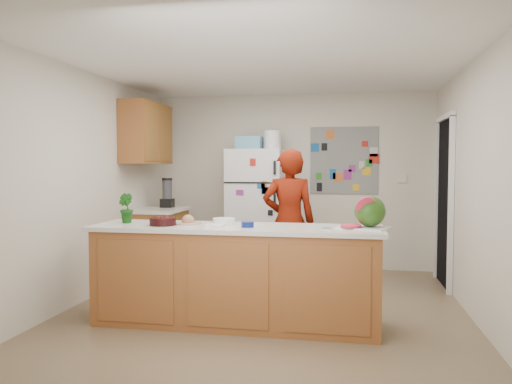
% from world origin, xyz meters
% --- Properties ---
extents(floor, '(4.00, 4.50, 0.02)m').
position_xyz_m(floor, '(0.00, 0.00, -0.01)').
color(floor, brown).
rests_on(floor, ground).
extents(wall_back, '(4.00, 0.02, 2.50)m').
position_xyz_m(wall_back, '(0.00, 2.26, 1.25)').
color(wall_back, beige).
rests_on(wall_back, ground).
extents(wall_left, '(0.02, 4.50, 2.50)m').
position_xyz_m(wall_left, '(-2.01, 0.00, 1.25)').
color(wall_left, beige).
rests_on(wall_left, ground).
extents(wall_right, '(0.02, 4.50, 2.50)m').
position_xyz_m(wall_right, '(2.01, 0.00, 1.25)').
color(wall_right, beige).
rests_on(wall_right, ground).
extents(ceiling, '(4.00, 4.50, 0.02)m').
position_xyz_m(ceiling, '(0.00, 0.00, 2.51)').
color(ceiling, white).
rests_on(ceiling, wall_back).
extents(doorway, '(0.03, 0.85, 2.04)m').
position_xyz_m(doorway, '(1.99, 1.45, 1.02)').
color(doorway, black).
rests_on(doorway, ground).
extents(peninsula_base, '(2.60, 0.62, 0.88)m').
position_xyz_m(peninsula_base, '(-0.20, -0.50, 0.44)').
color(peninsula_base, brown).
rests_on(peninsula_base, floor).
extents(peninsula_top, '(2.68, 0.70, 0.04)m').
position_xyz_m(peninsula_top, '(-0.20, -0.50, 0.90)').
color(peninsula_top, silver).
rests_on(peninsula_top, peninsula_base).
extents(side_counter_base, '(0.60, 0.80, 0.86)m').
position_xyz_m(side_counter_base, '(-1.69, 1.35, 0.43)').
color(side_counter_base, brown).
rests_on(side_counter_base, floor).
extents(side_counter_top, '(0.64, 0.84, 0.04)m').
position_xyz_m(side_counter_top, '(-1.69, 1.35, 0.88)').
color(side_counter_top, silver).
rests_on(side_counter_top, side_counter_base).
extents(upper_cabinets, '(0.35, 1.00, 0.80)m').
position_xyz_m(upper_cabinets, '(-1.82, 1.30, 1.90)').
color(upper_cabinets, brown).
rests_on(upper_cabinets, wall_left).
extents(refrigerator, '(0.75, 0.70, 1.70)m').
position_xyz_m(refrigerator, '(-0.45, 1.88, 0.85)').
color(refrigerator, silver).
rests_on(refrigerator, floor).
extents(fridge_top_bin, '(0.35, 0.28, 0.18)m').
position_xyz_m(fridge_top_bin, '(-0.55, 1.88, 1.79)').
color(fridge_top_bin, '#5999B2').
rests_on(fridge_top_bin, refrigerator).
extents(photo_collage, '(0.95, 0.01, 0.95)m').
position_xyz_m(photo_collage, '(0.75, 2.24, 1.55)').
color(photo_collage, slate).
rests_on(photo_collage, wall_back).
extents(person, '(0.67, 0.51, 1.66)m').
position_xyz_m(person, '(0.15, 0.73, 0.83)').
color(person, '#671406').
rests_on(person, floor).
extents(blender_appliance, '(0.13, 0.13, 0.38)m').
position_xyz_m(blender_appliance, '(-1.64, 1.57, 1.09)').
color(blender_appliance, black).
rests_on(blender_appliance, side_counter_top).
extents(cutting_board, '(0.50, 0.44, 0.01)m').
position_xyz_m(cutting_board, '(0.95, -0.45, 0.93)').
color(cutting_board, silver).
rests_on(cutting_board, peninsula_top).
extents(watermelon, '(0.27, 0.27, 0.27)m').
position_xyz_m(watermelon, '(1.01, -0.43, 1.07)').
color(watermelon, '#305318').
rests_on(watermelon, cutting_board).
extents(watermelon_slice, '(0.18, 0.18, 0.02)m').
position_xyz_m(watermelon_slice, '(0.84, -0.50, 0.94)').
color(watermelon_slice, '#D72946').
rests_on(watermelon_slice, cutting_board).
extents(cherry_bowl, '(0.29, 0.29, 0.07)m').
position_xyz_m(cherry_bowl, '(-0.87, -0.58, 0.96)').
color(cherry_bowl, black).
rests_on(cherry_bowl, peninsula_top).
extents(white_bowl, '(0.23, 0.23, 0.06)m').
position_xyz_m(white_bowl, '(-0.33, -0.41, 0.95)').
color(white_bowl, white).
rests_on(white_bowl, peninsula_top).
extents(cobalt_bowl, '(0.14, 0.14, 0.05)m').
position_xyz_m(cobalt_bowl, '(-0.07, -0.57, 0.95)').
color(cobalt_bowl, navy).
rests_on(cobalt_bowl, peninsula_top).
extents(plate, '(0.30, 0.30, 0.02)m').
position_xyz_m(plate, '(-0.67, -0.44, 0.93)').
color(plate, beige).
rests_on(plate, peninsula_top).
extents(paper_towel, '(0.18, 0.16, 0.02)m').
position_xyz_m(paper_towel, '(-0.38, -0.58, 0.93)').
color(paper_towel, white).
rests_on(paper_towel, peninsula_top).
extents(keys, '(0.08, 0.04, 0.01)m').
position_xyz_m(keys, '(0.63, -0.57, 0.93)').
color(keys, slate).
rests_on(keys, peninsula_top).
extents(potted_plant, '(0.20, 0.19, 0.29)m').
position_xyz_m(potted_plant, '(-1.30, -0.45, 1.06)').
color(potted_plant, '#164A10').
rests_on(potted_plant, peninsula_top).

